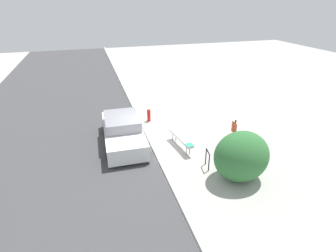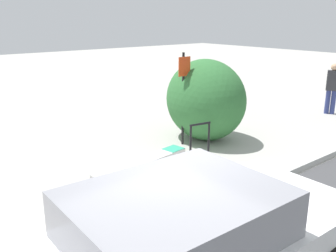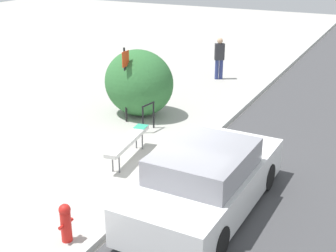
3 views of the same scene
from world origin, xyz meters
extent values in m
plane|color=#ADAAA3|center=(0.00, 0.00, 0.00)|extent=(60.00, 60.00, 0.00)
cube|color=#B7B7B2|center=(0.00, 0.00, 0.07)|extent=(60.00, 0.20, 0.13)
cylinder|color=#515156|center=(-0.19, 1.14, 0.24)|extent=(0.04, 0.04, 0.48)
cylinder|color=#515156|center=(1.25, 1.34, 0.24)|extent=(0.04, 0.04, 0.48)
cylinder|color=#515156|center=(-0.22, 1.31, 0.24)|extent=(0.04, 0.04, 0.48)
cylinder|color=#515156|center=(1.23, 1.51, 0.24)|extent=(0.04, 0.04, 0.48)
cube|color=silver|center=(0.52, 1.33, 0.53)|extent=(2.11, 0.60, 0.10)
cube|color=teal|center=(1.37, 1.44, 0.58)|extent=(0.40, 0.36, 0.01)
cylinder|color=black|center=(2.25, 1.89, 0.40)|extent=(0.05, 0.05, 0.80)
cylinder|color=black|center=(2.74, 1.81, 0.40)|extent=(0.05, 0.05, 0.80)
cylinder|color=black|center=(2.49, 1.85, 0.80)|extent=(0.55, 0.14, 0.05)
cylinder|color=black|center=(2.82, 2.81, 1.15)|extent=(0.06, 0.06, 2.30)
cube|color=red|center=(2.82, 2.77, 1.97)|extent=(0.36, 0.02, 0.46)
cylinder|color=red|center=(-2.97, 0.52, 0.30)|extent=(0.20, 0.20, 0.60)
sphere|color=red|center=(-2.97, 0.52, 0.66)|extent=(0.22, 0.22, 0.22)
cylinder|color=red|center=(-3.11, 0.52, 0.36)|extent=(0.08, 0.07, 0.07)
cylinder|color=red|center=(-2.83, 0.52, 0.36)|extent=(0.08, 0.07, 0.07)
ellipsoid|color=#337038|center=(3.57, 2.78, 1.05)|extent=(1.84, 2.25, 2.10)
cylinder|color=navy|center=(8.72, 1.98, 0.40)|extent=(0.15, 0.15, 0.79)
cylinder|color=navy|center=(8.63, 2.12, 0.40)|extent=(0.15, 0.15, 0.79)
cube|color=#333338|center=(8.68, 2.05, 1.12)|extent=(0.37, 0.43, 0.65)
sphere|color=tan|center=(8.68, 2.05, 1.56)|extent=(0.22, 0.22, 0.22)
cylinder|color=black|center=(0.67, -0.51, 0.30)|extent=(0.60, 0.20, 0.60)
cylinder|color=black|center=(0.63, -2.22, 0.30)|extent=(0.60, 0.20, 0.60)
cylinder|color=black|center=(-2.10, -0.43, 0.30)|extent=(0.60, 0.20, 0.60)
cylinder|color=black|center=(-2.14, -2.14, 0.30)|extent=(0.60, 0.20, 0.60)
cube|color=white|center=(-0.74, -1.33, 0.51)|extent=(4.52, 1.97, 0.77)
cube|color=gray|center=(-0.91, -1.32, 1.14)|extent=(2.19, 1.72, 0.54)
camera|label=1|loc=(11.13, -2.55, 6.69)|focal=28.00mm
camera|label=2|loc=(-3.15, -3.94, 3.11)|focal=40.00mm
camera|label=3|loc=(-8.61, -4.44, 5.12)|focal=50.00mm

